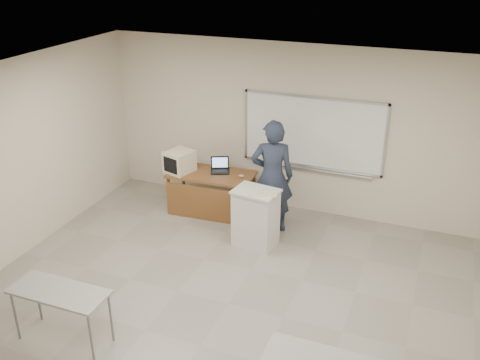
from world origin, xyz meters
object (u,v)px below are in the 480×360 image
at_px(whiteboard, 313,134).
at_px(instructor_desk, 209,186).
at_px(laptop, 221,168).
at_px(keyboard, 263,194).
at_px(podium, 256,218).
at_px(presenter, 272,176).
at_px(crt_monitor, 180,162).
at_px(mouse, 241,176).

distance_m(whiteboard, instructor_desk, 2.03).
relative_size(laptop, keyboard, 0.75).
height_order(podium, keyboard, keyboard).
distance_m(laptop, presenter, 1.14).
relative_size(crt_monitor, presenter, 0.24).
bearing_deg(podium, keyboard, -30.74).
relative_size(instructor_desk, crt_monitor, 3.22).
bearing_deg(laptop, instructor_desk, -138.49).
distance_m(keyboard, presenter, 0.72).
xyz_separation_m(podium, laptop, (-1.00, 0.96, 0.32)).
relative_size(whiteboard, podium, 2.58).
height_order(instructor_desk, laptop, laptop).
height_order(instructor_desk, keyboard, keyboard).
bearing_deg(laptop, crt_monitor, 178.93).
xyz_separation_m(instructor_desk, laptop, (0.12, 0.27, 0.25)).
xyz_separation_m(laptop, mouse, (0.43, -0.11, -0.04)).
relative_size(podium, laptop, 2.97).
xyz_separation_m(whiteboard, instructor_desk, (-1.63, -0.78, -0.93)).
distance_m(podium, presenter, 0.77).
distance_m(instructor_desk, mouse, 0.61).
bearing_deg(crt_monitor, podium, -4.61).
height_order(whiteboard, instructor_desk, whiteboard).
height_order(instructor_desk, podium, podium).
xyz_separation_m(instructor_desk, mouse, (0.55, 0.16, 0.21)).
distance_m(whiteboard, mouse, 1.43).
height_order(whiteboard, mouse, whiteboard).
bearing_deg(presenter, whiteboard, -134.28).
height_order(instructor_desk, crt_monitor, crt_monitor).
relative_size(podium, presenter, 0.50).
relative_size(podium, mouse, 9.87).
bearing_deg(keyboard, instructor_desk, 131.86).
xyz_separation_m(instructor_desk, podium, (1.13, -0.69, -0.07)).
bearing_deg(crt_monitor, whiteboard, 37.32).
xyz_separation_m(instructor_desk, presenter, (1.19, -0.10, 0.41)).
xyz_separation_m(mouse, keyboard, (0.73, -0.97, 0.21)).
bearing_deg(crt_monitor, mouse, 26.34).
height_order(whiteboard, podium, whiteboard).
bearing_deg(podium, laptop, 144.34).
relative_size(whiteboard, crt_monitor, 5.29).
bearing_deg(whiteboard, podium, -108.81).
distance_m(podium, laptop, 1.42).
bearing_deg(keyboard, crt_monitor, 140.65).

